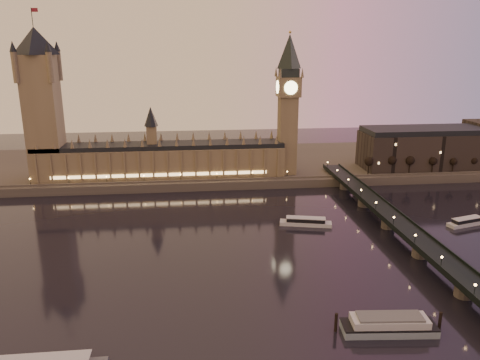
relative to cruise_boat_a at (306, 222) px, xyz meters
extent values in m
plane|color=black|center=(-46.46, -28.24, -2.08)|extent=(700.00, 700.00, 0.00)
cube|color=#423D35|center=(-16.46, 136.76, 0.92)|extent=(560.00, 130.00, 6.00)
cube|color=brown|center=(-86.46, 92.76, 14.92)|extent=(180.00, 26.00, 22.00)
cube|color=black|center=(-86.46, 92.76, 27.52)|extent=(180.00, 22.00, 3.20)
cube|color=#FFCC7F|center=(-86.46, 79.26, 8.92)|extent=(153.00, 0.25, 2.20)
cube|color=brown|center=(-166.46, 92.76, 47.92)|extent=(22.00, 22.00, 88.00)
cone|color=black|center=(-166.46, 92.76, 100.92)|extent=(31.68, 31.68, 18.00)
cylinder|color=black|center=(-166.46, 92.76, 115.92)|extent=(0.44, 0.44, 12.00)
cube|color=maroon|center=(-164.26, 92.76, 120.42)|extent=(4.00, 0.15, 2.50)
cube|color=brown|center=(7.54, 92.76, 32.92)|extent=(13.00, 13.00, 58.00)
cube|color=brown|center=(7.54, 92.76, 68.92)|extent=(16.00, 16.00, 14.00)
cylinder|color=#FFEAA5|center=(7.54, 84.58, 68.92)|extent=(9.60, 0.35, 9.60)
cylinder|color=#FFEAA5|center=(-0.64, 92.76, 68.92)|extent=(0.35, 9.60, 9.60)
cube|color=black|center=(7.54, 92.76, 78.92)|extent=(13.00, 13.00, 6.00)
cone|color=black|center=(7.54, 92.76, 93.92)|extent=(17.68, 17.68, 24.00)
sphere|color=gold|center=(7.54, 92.76, 106.92)|extent=(2.00, 2.00, 2.00)
cube|color=black|center=(45.54, -28.24, 5.92)|extent=(13.00, 260.00, 2.00)
cube|color=black|center=(39.24, -28.24, 7.42)|extent=(0.60, 260.00, 1.00)
cube|color=black|center=(51.84, -28.24, 7.42)|extent=(0.60, 260.00, 1.00)
cube|color=black|center=(125.54, 98.76, 17.92)|extent=(110.00, 36.00, 28.00)
cube|color=black|center=(125.54, 98.76, 33.92)|extent=(108.00, 34.00, 4.00)
cylinder|color=black|center=(68.79, 80.76, 8.50)|extent=(0.70, 0.70, 9.16)
sphere|color=black|center=(68.79, 80.76, 13.28)|extent=(6.11, 6.11, 6.11)
cylinder|color=black|center=(85.06, 80.76, 8.50)|extent=(0.70, 0.70, 9.16)
sphere|color=black|center=(85.06, 80.76, 13.28)|extent=(6.11, 6.11, 6.11)
cylinder|color=black|center=(101.34, 80.76, 8.50)|extent=(0.70, 0.70, 9.16)
sphere|color=black|center=(101.34, 80.76, 13.28)|extent=(6.11, 6.11, 6.11)
cylinder|color=black|center=(117.61, 80.76, 8.50)|extent=(0.70, 0.70, 9.16)
sphere|color=black|center=(117.61, 80.76, 13.28)|extent=(6.11, 6.11, 6.11)
cylinder|color=black|center=(133.88, 80.76, 8.50)|extent=(0.70, 0.70, 9.16)
sphere|color=black|center=(133.88, 80.76, 13.28)|extent=(6.11, 6.11, 6.11)
cylinder|color=black|center=(150.15, 80.76, 8.50)|extent=(0.70, 0.70, 9.16)
sphere|color=black|center=(150.15, 80.76, 13.28)|extent=(6.11, 6.11, 6.11)
cube|color=silver|center=(0.00, 0.00, -1.00)|extent=(30.22, 13.21, 2.17)
cube|color=black|center=(0.00, 0.00, 1.17)|extent=(22.48, 10.27, 2.17)
cube|color=silver|center=(0.00, 0.00, 2.45)|extent=(23.12, 10.66, 0.39)
cube|color=silver|center=(92.63, -9.92, -1.04)|extent=(25.30, 12.45, 2.08)
cube|color=black|center=(92.63, -9.92, 1.03)|extent=(18.85, 9.68, 2.08)
cube|color=silver|center=(92.63, -9.92, 2.26)|extent=(19.39, 10.05, 0.38)
cube|color=#8094A3|center=(4.45, -105.96, -0.71)|extent=(34.47, 12.36, 2.74)
cube|color=black|center=(4.45, -105.96, 0.93)|extent=(34.47, 12.36, 0.53)
cube|color=silver|center=(4.45, -105.96, 2.56)|extent=(28.07, 10.76, 2.74)
cube|color=#595B5E|center=(4.45, -105.96, 4.30)|extent=(23.77, 9.35, 0.74)
cylinder|color=black|center=(-14.49, -103.34, 1.51)|extent=(1.16, 1.16, 7.18)
cylinder|color=black|center=(23.38, -106.59, 1.51)|extent=(1.16, 1.16, 7.18)
cube|color=silver|center=(-115.59, -114.01, 2.38)|extent=(33.38, 5.89, 0.29)
camera|label=1|loc=(-65.09, -246.75, 97.81)|focal=35.00mm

